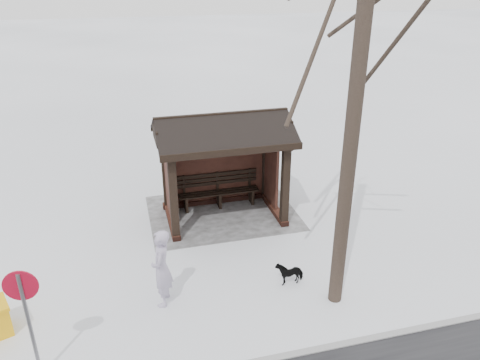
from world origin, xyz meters
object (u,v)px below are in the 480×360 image
Objects in this scene: dog at (289,272)px; road_sign at (24,302)px; pedestrian at (162,268)px; bus_shelter at (221,144)px.

road_sign reaches higher than dog.
pedestrian reaches higher than dog.
dog is 0.28× the size of road_sign.
bus_shelter is 4.30m from pedestrian.
pedestrian is 0.79× the size of road_sign.
bus_shelter reaches higher than dog.
road_sign is at bearing -79.08° from dog.
dog is (-2.84, 0.01, -0.61)m from pedestrian.
bus_shelter is 6.65m from road_sign.
road_sign is (5.16, 1.40, 1.34)m from dog.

